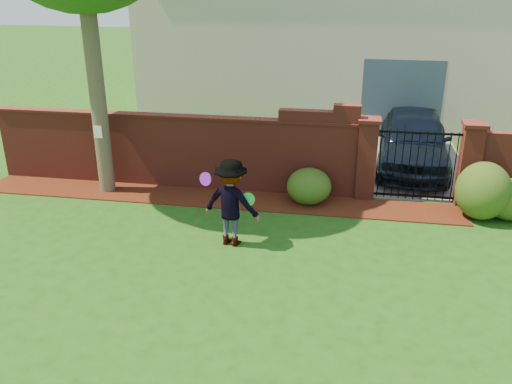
% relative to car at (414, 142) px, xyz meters
% --- Properties ---
extents(ground, '(80.00, 80.00, 0.01)m').
position_rel_car_xyz_m(ground, '(-3.64, -6.09, -0.76)').
color(ground, '#1E4C13').
rests_on(ground, ground).
extents(mulch_bed, '(11.10, 1.08, 0.03)m').
position_rel_car_xyz_m(mulch_bed, '(-4.59, -2.75, -0.74)').
color(mulch_bed, '#3D170B').
rests_on(mulch_bed, ground).
extents(brick_wall, '(8.70, 0.31, 2.16)m').
position_rel_car_xyz_m(brick_wall, '(-5.65, -2.09, 0.17)').
color(brick_wall, maroon).
rests_on(brick_wall, ground).
extents(pillar_left, '(0.50, 0.50, 1.88)m').
position_rel_car_xyz_m(pillar_left, '(-1.24, -2.09, 0.20)').
color(pillar_left, maroon).
rests_on(pillar_left, ground).
extents(pillar_right, '(0.50, 0.50, 1.88)m').
position_rel_car_xyz_m(pillar_right, '(0.96, -2.09, 0.20)').
color(pillar_right, maroon).
rests_on(pillar_right, ground).
extents(iron_gate, '(1.78, 0.03, 1.60)m').
position_rel_car_xyz_m(iron_gate, '(-0.14, -2.09, 0.10)').
color(iron_gate, black).
rests_on(iron_gate, ground).
extents(driveway, '(3.20, 8.00, 0.01)m').
position_rel_car_xyz_m(driveway, '(-0.14, 1.91, -0.75)').
color(driveway, slate).
rests_on(driveway, ground).
extents(house, '(12.40, 6.40, 6.30)m').
position_rel_car_xyz_m(house, '(-2.64, 5.90, 2.40)').
color(house, beige).
rests_on(house, ground).
extents(car, '(2.12, 4.57, 1.52)m').
position_rel_car_xyz_m(car, '(0.00, 0.00, 0.00)').
color(car, black).
rests_on(car, ground).
extents(paper_notice, '(0.20, 0.01, 0.28)m').
position_rel_car_xyz_m(paper_notice, '(-7.24, -2.88, 0.74)').
color(paper_notice, white).
rests_on(paper_notice, tree).
extents(shrub_left, '(0.99, 0.99, 0.81)m').
position_rel_car_xyz_m(shrub_left, '(-2.47, -2.62, -0.35)').
color(shrub_left, '#234916').
rests_on(shrub_left, ground).
extents(shrub_middle, '(1.12, 1.12, 1.24)m').
position_rel_car_xyz_m(shrub_middle, '(1.15, -2.80, -0.14)').
color(shrub_middle, '#234916').
rests_on(shrub_middle, ground).
extents(shrub_right, '(0.98, 0.98, 0.88)m').
position_rel_car_xyz_m(shrub_right, '(1.72, -2.72, -0.32)').
color(shrub_right, '#234916').
rests_on(shrub_right, ground).
extents(man, '(1.21, 0.85, 1.70)m').
position_rel_car_xyz_m(man, '(-3.78, -4.84, 0.09)').
color(man, gray).
rests_on(man, ground).
extents(frisbee_purple, '(0.26, 0.16, 0.25)m').
position_rel_car_xyz_m(frisbee_purple, '(-4.23, -4.88, 0.56)').
color(frisbee_purple, purple).
rests_on(frisbee_purple, man).
extents(frisbee_green, '(0.26, 0.07, 0.25)m').
position_rel_car_xyz_m(frisbee_green, '(-3.43, -4.89, 0.22)').
color(frisbee_green, '#1CD544').
rests_on(frisbee_green, man).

